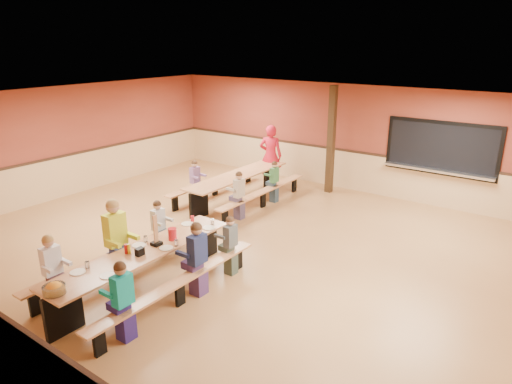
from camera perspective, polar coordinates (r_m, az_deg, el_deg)
The scene contains 23 objects.
ground at distance 9.71m, azimuth -1.97°, elevation -6.81°, with size 12.00×12.00×0.00m, color olive.
room_envelope at distance 9.43m, azimuth -2.02°, elevation -3.01°, with size 12.04×10.04×3.02m.
kitchen_pass_through at distance 12.49m, azimuth 22.12°, elevation 4.83°, with size 2.78×0.28×1.38m.
structural_post at distance 12.90m, azimuth 9.37°, elevation 6.40°, with size 0.18×0.18×3.00m, color black.
cafeteria_table_main at distance 8.12m, azimuth -13.77°, elevation -8.55°, with size 1.91×3.70×0.74m.
cafeteria_table_second at distance 12.22m, azimuth -2.27°, elevation 1.23°, with size 1.91×3.70×0.74m.
seated_child_white_left at distance 8.13m, azimuth -24.08°, elevation -9.03°, with size 0.38×0.31×1.23m, color white, non-canonical shape.
seated_adult_yellow at distance 8.67m, azimuth -17.11°, elevation -5.60°, with size 0.49×0.40×1.45m, color #DDEF2C, non-canonical shape.
seated_child_grey_left at distance 9.32m, azimuth -12.06°, elevation -4.49°, with size 0.34×0.28×1.15m, color silver, non-canonical shape.
seated_child_teal_right at distance 6.92m, azimuth -16.24°, elevation -13.04°, with size 0.37×0.31×1.22m, color #0F999A, non-canonical shape.
seated_child_navy_right at distance 7.79m, azimuth -7.32°, elevation -8.36°, with size 0.41×0.33×1.29m, color #1A234D, non-canonical shape.
seated_child_char_right at distance 8.42m, azimuth -3.19°, elevation -6.73°, with size 0.33×0.27×1.12m, color #454B4E, non-canonical shape.
seated_child_purple_sec at distance 12.16m, azimuth -7.61°, elevation 1.24°, with size 0.34×0.28×1.15m, color slate, non-canonical shape.
seated_child_green_sec at distance 12.15m, azimuth 2.29°, elevation 1.25°, with size 0.32×0.26×1.10m, color #377340, non-canonical shape.
seated_child_tan_sec at distance 10.97m, azimuth -2.12°, elevation -0.48°, with size 0.35×0.29×1.17m, color tan, non-canonical shape.
standing_woman at distance 13.45m, azimuth 1.83°, elevation 4.57°, with size 0.67×0.44×1.83m, color #B21428.
punch_pitcher at distance 8.32m, azimuth -10.41°, elevation -5.19°, with size 0.16×0.16×0.22m, color red.
chip_bowl at distance 7.16m, azimuth -23.92°, elevation -10.98°, with size 0.32×0.32×0.15m, color gold, non-canonical shape.
napkin_dispenser at distance 7.87m, azimuth -14.33°, elevation -7.23°, with size 0.10×0.14×0.13m, color black.
condiment_mustard at distance 7.97m, azimuth -15.59°, elevation -6.86°, with size 0.06×0.06×0.17m, color yellow.
condiment_ketchup at distance 7.99m, azimuth -15.95°, elevation -6.85°, with size 0.06×0.06×0.17m, color #B2140F.
table_paddle at distance 8.15m, azimuth -12.37°, elevation -5.62°, with size 0.16×0.16×0.56m.
place_settings at distance 8.01m, azimuth -13.91°, elevation -6.83°, with size 0.65×3.30×0.11m, color beige, non-canonical shape.
Camera 1 is at (5.42, -6.91, 4.14)m, focal length 32.00 mm.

